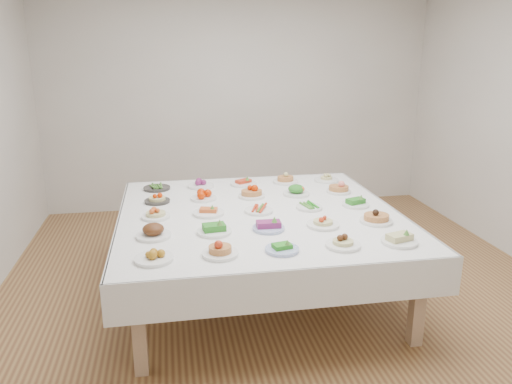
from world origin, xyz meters
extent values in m
plane|color=olive|center=(0.00, 0.00, 0.00)|extent=(5.00, 5.00, 0.00)
cube|color=silver|center=(0.00, 2.50, 1.40)|extent=(5.00, 0.02, 2.80)
cube|color=silver|center=(0.00, -2.50, 1.40)|extent=(5.00, 0.02, 2.80)
cube|color=white|center=(-0.21, -0.07, 0.72)|extent=(2.30, 2.30, 0.06)
cube|color=white|center=(-0.21, 1.08, 0.61)|extent=(2.32, 0.02, 0.28)
cube|color=white|center=(-0.21, -1.22, 0.61)|extent=(2.32, 0.02, 0.28)
cube|color=white|center=(0.94, -0.07, 0.61)|extent=(0.01, 2.32, 0.28)
cube|color=white|center=(-1.36, -0.07, 0.61)|extent=(0.02, 2.32, 0.28)
cube|color=tan|center=(-1.18, -1.04, 0.34)|extent=(0.09, 0.09, 0.69)
cube|color=tan|center=(0.76, -1.04, 0.34)|extent=(0.09, 0.09, 0.69)
cube|color=tan|center=(-1.18, 0.90, 0.34)|extent=(0.09, 0.09, 0.69)
cube|color=tan|center=(0.76, 0.90, 0.34)|extent=(0.09, 0.09, 0.69)
cylinder|color=white|center=(-1.07, -0.92, 0.76)|extent=(0.25, 0.25, 0.02)
cylinder|color=white|center=(-0.63, -0.92, 0.76)|extent=(0.24, 0.24, 0.02)
cylinder|color=#4C66B2|center=(-0.21, -0.92, 0.76)|extent=(0.23, 0.23, 0.02)
cylinder|color=white|center=(0.22, -0.92, 0.76)|extent=(0.24, 0.24, 0.02)
cylinder|color=white|center=(0.63, -0.93, 0.76)|extent=(0.25, 0.25, 0.02)
cylinder|color=white|center=(-1.08, -0.50, 0.76)|extent=(0.25, 0.25, 0.02)
cylinder|color=white|center=(-0.63, -0.50, 0.76)|extent=(0.25, 0.25, 0.02)
cylinder|color=#4C66B2|center=(-0.22, -0.50, 0.76)|extent=(0.24, 0.24, 0.02)
cylinder|color=white|center=(0.21, -0.50, 0.76)|extent=(0.25, 0.25, 0.02)
cylinder|color=white|center=(0.65, -0.49, 0.76)|extent=(0.25, 0.25, 0.02)
cylinder|color=white|center=(-1.07, -0.08, 0.76)|extent=(0.23, 0.23, 0.02)
cylinder|color=white|center=(-0.64, -0.06, 0.76)|extent=(0.25, 0.25, 0.02)
cylinder|color=white|center=(-0.22, -0.08, 0.76)|extent=(0.23, 0.23, 0.02)
cylinder|color=white|center=(0.22, -0.06, 0.76)|extent=(0.22, 0.22, 0.02)
cylinder|color=white|center=(0.64, -0.06, 0.76)|extent=(0.23, 0.23, 0.02)
cylinder|color=#2C2A27|center=(-1.06, 0.35, 0.76)|extent=(0.22, 0.22, 0.02)
cylinder|color=white|center=(-0.65, 0.36, 0.76)|extent=(0.23, 0.23, 0.02)
cylinder|color=white|center=(-0.20, 0.36, 0.76)|extent=(0.24, 0.24, 0.02)
cylinder|color=white|center=(0.22, 0.36, 0.76)|extent=(0.24, 0.24, 0.02)
cylinder|color=white|center=(0.63, 0.36, 0.76)|extent=(0.22, 0.22, 0.02)
cylinder|color=#2C2A27|center=(-1.07, 0.78, 0.76)|extent=(0.25, 0.25, 0.02)
cylinder|color=white|center=(-0.64, 0.79, 0.76)|extent=(0.26, 0.26, 0.02)
cylinder|color=white|center=(-0.21, 0.79, 0.76)|extent=(0.26, 0.26, 0.02)
cylinder|color=white|center=(0.22, 0.79, 0.76)|extent=(0.25, 0.25, 0.02)
cylinder|color=white|center=(0.65, 0.78, 0.76)|extent=(0.25, 0.25, 0.02)
camera|label=1|loc=(-0.94, -3.97, 2.08)|focal=35.00mm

